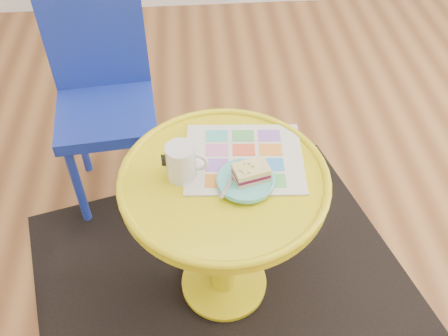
{
  "coord_description": "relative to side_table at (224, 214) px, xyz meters",
  "views": [
    {
      "loc": [
        -0.68,
        -1.06,
        1.6
      ],
      "look_at": [
        -0.6,
        -0.1,
        0.61
      ],
      "focal_mm": 40.0,
      "sensor_mm": 36.0,
      "label": 1
    }
  ],
  "objects": [
    {
      "name": "rug",
      "position": [
        -0.0,
        -0.0,
        -0.4
      ],
      "size": [
        1.54,
        1.39,
        0.01
      ],
      "primitive_type": "cube",
      "rotation": [
        0.0,
        0.0,
        0.26
      ],
      "color": "black",
      "rests_on": "ground"
    },
    {
      "name": "cake_slice",
      "position": [
        0.07,
        -0.03,
        0.2
      ],
      "size": [
        0.11,
        0.08,
        0.04
      ],
      "rotation": [
        0.0,
        0.0,
        0.25
      ],
      "color": "#D3BC8C",
      "rests_on": "plate"
    },
    {
      "name": "mug",
      "position": [
        -0.11,
        0.02,
        0.22
      ],
      "size": [
        0.12,
        0.08,
        0.11
      ],
      "rotation": [
        0.0,
        0.0,
        -0.21
      ],
      "color": "silver",
      "rests_on": "side_table"
    },
    {
      "name": "floor",
      "position": [
        0.6,
        0.1,
        -0.41
      ],
      "size": [
        4.0,
        4.0,
        0.0
      ],
      "primitive_type": "plane",
      "color": "brown",
      "rests_on": "ground"
    },
    {
      "name": "newspaper",
      "position": [
        0.06,
        0.07,
        0.16
      ],
      "size": [
        0.36,
        0.31,
        0.01
      ],
      "primitive_type": "cube",
      "rotation": [
        0.0,
        0.0,
        -0.07
      ],
      "color": "silver",
      "rests_on": "side_table"
    },
    {
      "name": "room_walls",
      "position": [
        -0.4,
        1.1,
        -0.35
      ],
      "size": [
        4.0,
        4.0,
        4.0
      ],
      "color": "silver",
      "rests_on": "ground"
    },
    {
      "name": "side_table",
      "position": [
        0.0,
        0.0,
        0.0
      ],
      "size": [
        0.6,
        0.6,
        0.57
      ],
      "color": "gold",
      "rests_on": "ground"
    },
    {
      "name": "plate",
      "position": [
        0.06,
        -0.03,
        0.18
      ],
      "size": [
        0.16,
        0.16,
        0.02
      ],
      "color": "#60CCC6",
      "rests_on": "newspaper"
    },
    {
      "name": "fork",
      "position": [
        0.02,
        -0.03,
        0.19
      ],
      "size": [
        0.08,
        0.13,
        0.0
      ],
      "rotation": [
        0.0,
        0.0,
        -0.49
      ],
      "color": "silver",
      "rests_on": "plate"
    },
    {
      "name": "chair",
      "position": [
        -0.4,
        0.56,
        0.06
      ],
      "size": [
        0.39,
        0.39,
        0.81
      ],
      "rotation": [
        0.0,
        0.0,
        0.1
      ],
      "color": "#172B9A",
      "rests_on": "ground"
    }
  ]
}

